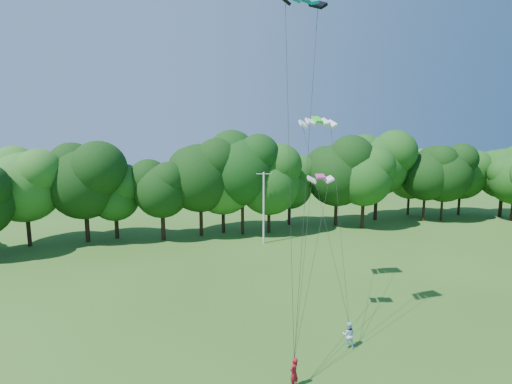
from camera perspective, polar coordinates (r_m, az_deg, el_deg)
name	(u,v)px	position (r m, az deg, el deg)	size (l,w,h in m)	color
utility_pole	(264,207)	(49.16, 1.10, -2.19)	(1.76, 0.50, 8.95)	silver
kite_flyer_left	(294,373)	(24.28, 5.43, -24.30)	(0.64, 0.42, 1.76)	maroon
kite_flyer_right	(349,334)	(28.40, 13.09, -19.21)	(0.84, 0.66, 1.74)	#B5DCFB
kite_green	(317,120)	(33.59, 8.72, 10.18)	(3.16, 1.72, 0.60)	#2AEA23
kite_pink	(320,176)	(28.23, 9.17, 2.21)	(1.99, 1.33, 0.29)	#C8378F
tree_back_center	(242,169)	(52.66, -1.97, 3.32)	(9.80, 9.80, 14.26)	black
tree_back_east	(410,170)	(69.78, 21.19, 2.90)	(8.15, 8.15, 11.85)	#321F14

